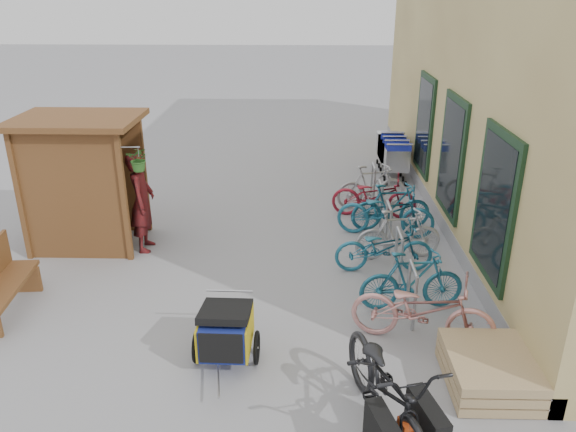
{
  "coord_description": "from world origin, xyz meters",
  "views": [
    {
      "loc": [
        0.72,
        -6.99,
        4.51
      ],
      "look_at": [
        0.5,
        1.5,
        1.0
      ],
      "focal_mm": 35.0,
      "sensor_mm": 36.0,
      "label": 1
    }
  ],
  "objects_px": {
    "child_trailer": "(226,330)",
    "bike_5": "(391,207)",
    "bike_3": "(398,234)",
    "bike_4": "(386,212)",
    "bike_0": "(423,310)",
    "bike_2": "(384,248)",
    "bike_1": "(412,281)",
    "bike_6": "(374,196)",
    "shopping_carts": "(392,151)",
    "kiosk": "(77,164)",
    "bike_7": "(371,186)",
    "pallet_stack": "(489,370)",
    "person_kiosk": "(142,202)",
    "cargo_bike": "(388,389)"
  },
  "relations": [
    {
      "from": "kiosk",
      "to": "cargo_bike",
      "type": "relative_size",
      "value": 1.09
    },
    {
      "from": "kiosk",
      "to": "bike_1",
      "type": "xyz_separation_m",
      "value": [
        5.64,
        -2.14,
        -1.08
      ]
    },
    {
      "from": "bike_5",
      "to": "bike_6",
      "type": "distance_m",
      "value": 0.72
    },
    {
      "from": "bike_4",
      "to": "bike_6",
      "type": "height_order",
      "value": "bike_4"
    },
    {
      "from": "kiosk",
      "to": "shopping_carts",
      "type": "relative_size",
      "value": 1.23
    },
    {
      "from": "bike_1",
      "to": "bike_6",
      "type": "height_order",
      "value": "bike_1"
    },
    {
      "from": "person_kiosk",
      "to": "bike_2",
      "type": "height_order",
      "value": "person_kiosk"
    },
    {
      "from": "bike_3",
      "to": "bike_0",
      "type": "bearing_deg",
      "value": 169.93
    },
    {
      "from": "shopping_carts",
      "to": "bike_1",
      "type": "xyz_separation_m",
      "value": [
        -0.64,
        -6.46,
        -0.16
      ]
    },
    {
      "from": "child_trailer",
      "to": "bike_5",
      "type": "distance_m",
      "value": 5.06
    },
    {
      "from": "kiosk",
      "to": "bike_4",
      "type": "xyz_separation_m",
      "value": [
        5.61,
        0.52,
        -1.07
      ]
    },
    {
      "from": "kiosk",
      "to": "child_trailer",
      "type": "xyz_separation_m",
      "value": [
        3.05,
        -3.47,
        -1.09
      ]
    },
    {
      "from": "cargo_bike",
      "to": "bike_1",
      "type": "xyz_separation_m",
      "value": [
        0.71,
        2.54,
        -0.09
      ]
    },
    {
      "from": "bike_5",
      "to": "kiosk",
      "type": "bearing_deg",
      "value": 90.33
    },
    {
      "from": "cargo_bike",
      "to": "bike_2",
      "type": "height_order",
      "value": "cargo_bike"
    },
    {
      "from": "bike_1",
      "to": "pallet_stack",
      "type": "bearing_deg",
      "value": -166.09
    },
    {
      "from": "bike_2",
      "to": "bike_5",
      "type": "relative_size",
      "value": 1.04
    },
    {
      "from": "bike_1",
      "to": "cargo_bike",
      "type": "bearing_deg",
      "value": 157.93
    },
    {
      "from": "kiosk",
      "to": "bike_5",
      "type": "distance_m",
      "value": 5.91
    },
    {
      "from": "bike_7",
      "to": "bike_4",
      "type": "bearing_deg",
      "value": 167.94
    },
    {
      "from": "pallet_stack",
      "to": "bike_5",
      "type": "height_order",
      "value": "bike_5"
    },
    {
      "from": "bike_2",
      "to": "cargo_bike",
      "type": "bearing_deg",
      "value": 170.39
    },
    {
      "from": "person_kiosk",
      "to": "bike_0",
      "type": "xyz_separation_m",
      "value": [
        4.48,
        -2.81,
        -0.41
      ]
    },
    {
      "from": "shopping_carts",
      "to": "child_trailer",
      "type": "height_order",
      "value": "shopping_carts"
    },
    {
      "from": "bike_1",
      "to": "bike_5",
      "type": "bearing_deg",
      "value": -8.7
    },
    {
      "from": "bike_1",
      "to": "bike_6",
      "type": "xyz_separation_m",
      "value": [
        -0.13,
        3.62,
        -0.01
      ]
    },
    {
      "from": "bike_2",
      "to": "bike_4",
      "type": "xyz_separation_m",
      "value": [
        0.22,
        1.46,
        0.05
      ]
    },
    {
      "from": "bike_0",
      "to": "bike_7",
      "type": "distance_m",
      "value": 5.05
    },
    {
      "from": "bike_3",
      "to": "bike_4",
      "type": "xyz_separation_m",
      "value": [
        -0.09,
        0.99,
        0.02
      ]
    },
    {
      "from": "kiosk",
      "to": "bike_6",
      "type": "xyz_separation_m",
      "value": [
        5.5,
        1.48,
        -1.09
      ]
    },
    {
      "from": "bike_6",
      "to": "bike_7",
      "type": "bearing_deg",
      "value": 8.15
    },
    {
      "from": "kiosk",
      "to": "pallet_stack",
      "type": "height_order",
      "value": "kiosk"
    },
    {
      "from": "bike_5",
      "to": "bike_6",
      "type": "bearing_deg",
      "value": 12.94
    },
    {
      "from": "bike_0",
      "to": "bike_2",
      "type": "height_order",
      "value": "bike_0"
    },
    {
      "from": "shopping_carts",
      "to": "bike_0",
      "type": "xyz_separation_m",
      "value": [
        -0.65,
        -7.31,
        -0.13
      ]
    },
    {
      "from": "cargo_bike",
      "to": "bike_0",
      "type": "distance_m",
      "value": 1.83
    },
    {
      "from": "cargo_bike",
      "to": "bike_2",
      "type": "distance_m",
      "value": 3.77
    },
    {
      "from": "shopping_carts",
      "to": "bike_0",
      "type": "relative_size",
      "value": 1.07
    },
    {
      "from": "cargo_bike",
      "to": "bike_0",
      "type": "relative_size",
      "value": 1.2
    },
    {
      "from": "bike_4",
      "to": "bike_7",
      "type": "bearing_deg",
      "value": 14.3
    },
    {
      "from": "bike_1",
      "to": "bike_2",
      "type": "distance_m",
      "value": 1.22
    },
    {
      "from": "person_kiosk",
      "to": "bike_3",
      "type": "xyz_separation_m",
      "value": [
        4.56,
        -0.29,
        -0.45
      ]
    },
    {
      "from": "shopping_carts",
      "to": "person_kiosk",
      "type": "height_order",
      "value": "person_kiosk"
    },
    {
      "from": "bike_3",
      "to": "bike_7",
      "type": "xyz_separation_m",
      "value": [
        -0.19,
        2.52,
        0.01
      ]
    },
    {
      "from": "shopping_carts",
      "to": "kiosk",
      "type": "bearing_deg",
      "value": -145.48
    },
    {
      "from": "bike_5",
      "to": "bike_7",
      "type": "relative_size",
      "value": 1.0
    },
    {
      "from": "person_kiosk",
      "to": "bike_7",
      "type": "height_order",
      "value": "person_kiosk"
    },
    {
      "from": "child_trailer",
      "to": "person_kiosk",
      "type": "bearing_deg",
      "value": 121.38
    },
    {
      "from": "kiosk",
      "to": "bike_5",
      "type": "height_order",
      "value": "kiosk"
    },
    {
      "from": "bike_0",
      "to": "bike_3",
      "type": "height_order",
      "value": "bike_0"
    }
  ]
}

